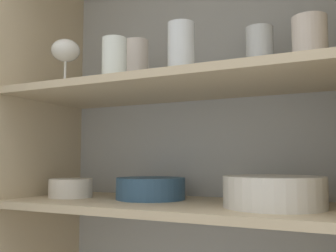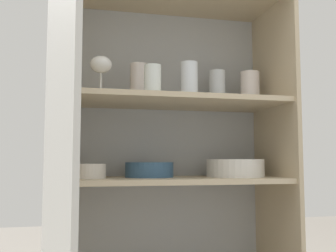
% 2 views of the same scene
% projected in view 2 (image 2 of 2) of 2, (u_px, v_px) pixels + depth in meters
% --- Properties ---
extents(cupboard_back_panel, '(0.92, 0.02, 1.49)m').
position_uv_depth(cupboard_back_panel, '(161.00, 180.00, 1.73)').
color(cupboard_back_panel, '#B2B7BC').
rests_on(cupboard_back_panel, ground_plane).
extents(cupboard_side_left, '(0.02, 0.40, 1.49)m').
position_uv_depth(cupboard_side_left, '(53.00, 184.00, 1.45)').
color(cupboard_side_left, '#CCB793').
rests_on(cupboard_side_left, ground_plane).
extents(cupboard_side_right, '(0.02, 0.40, 1.49)m').
position_uv_depth(cupboard_side_right, '(276.00, 181.00, 1.64)').
color(cupboard_side_right, '#CCB793').
rests_on(cupboard_side_right, ground_plane).
extents(shelf_board_middle, '(0.88, 0.36, 0.02)m').
position_uv_depth(shelf_board_middle, '(171.00, 180.00, 1.54)').
color(shelf_board_middle, beige).
extents(shelf_board_upper, '(0.88, 0.36, 0.02)m').
position_uv_depth(shelf_board_upper, '(171.00, 102.00, 1.57)').
color(shelf_board_upper, beige).
extents(cupboard_door, '(0.11, 0.45, 1.49)m').
position_uv_depth(cupboard_door, '(57.00, 192.00, 1.04)').
color(cupboard_door, silver).
rests_on(cupboard_door, ground_plane).
extents(tumbler_glass_0, '(0.06, 0.06, 0.10)m').
position_uv_depth(tumbler_glass_0, '(153.00, 79.00, 1.44)').
color(tumbler_glass_0, white).
rests_on(tumbler_glass_0, shelf_board_upper).
extents(tumbler_glass_1, '(0.08, 0.08, 0.13)m').
position_uv_depth(tumbler_glass_1, '(250.00, 88.00, 1.68)').
color(tumbler_glass_1, silver).
rests_on(tumbler_glass_1, shelf_board_upper).
extents(tumbler_glass_2, '(0.07, 0.07, 0.14)m').
position_uv_depth(tumbler_glass_2, '(189.00, 80.00, 1.53)').
color(tumbler_glass_2, white).
rests_on(tumbler_glass_2, shelf_board_upper).
extents(tumbler_glass_3, '(0.07, 0.07, 0.15)m').
position_uv_depth(tumbler_glass_3, '(139.00, 82.00, 1.59)').
color(tumbler_glass_3, silver).
rests_on(tumbler_glass_3, shelf_board_upper).
extents(tumbler_glass_4, '(0.07, 0.07, 0.14)m').
position_uv_depth(tumbler_glass_4, '(217.00, 87.00, 1.70)').
color(tumbler_glass_4, white).
rests_on(tumbler_glass_4, shelf_board_upper).
extents(wine_glass_0, '(0.08, 0.08, 0.14)m').
position_uv_depth(wine_glass_0, '(101.00, 66.00, 1.43)').
color(wine_glass_0, white).
rests_on(wine_glass_0, shelf_board_upper).
extents(plate_stack_white, '(0.23, 0.23, 0.07)m').
position_uv_depth(plate_stack_white, '(235.00, 168.00, 1.60)').
color(plate_stack_white, silver).
rests_on(plate_stack_white, shelf_board_middle).
extents(mixing_bowl_large, '(0.19, 0.19, 0.06)m').
position_uv_depth(mixing_bowl_large, '(149.00, 169.00, 1.57)').
color(mixing_bowl_large, '#33567A').
rests_on(mixing_bowl_large, shelf_board_middle).
extents(serving_bowl_small, '(0.13, 0.13, 0.05)m').
position_uv_depth(serving_bowl_small, '(89.00, 170.00, 1.47)').
color(serving_bowl_small, silver).
rests_on(serving_bowl_small, shelf_board_middle).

